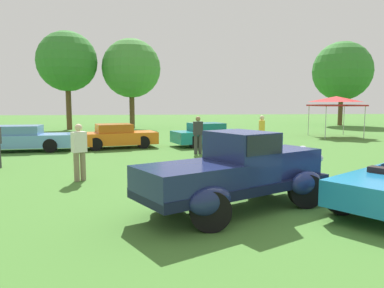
{
  "coord_description": "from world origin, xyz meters",
  "views": [
    {
      "loc": [
        -2.42,
        -7.95,
        2.33
      ],
      "look_at": [
        -1.31,
        2.75,
        1.09
      ],
      "focal_mm": 34.43,
      "sensor_mm": 36.0,
      "label": 1
    }
  ],
  "objects_px": {
    "spectator_far_side": "(262,132)",
    "canopy_tent_left_field": "(336,101)",
    "feature_pickup_truck": "(238,171)",
    "show_car_orange": "(117,136)",
    "spectator_near_truck": "(79,150)",
    "show_car_teal": "(208,135)",
    "show_car_skyblue": "(22,139)",
    "spectator_between_cars": "(198,134)"
  },
  "relations": [
    {
      "from": "spectator_far_side",
      "to": "feature_pickup_truck",
      "type": "bearing_deg",
      "value": -109.42
    },
    {
      "from": "show_car_skyblue",
      "to": "show_car_teal",
      "type": "relative_size",
      "value": 1.14
    },
    {
      "from": "spectator_near_truck",
      "to": "show_car_teal",
      "type": "bearing_deg",
      "value": 58.62
    },
    {
      "from": "spectator_far_side",
      "to": "show_car_orange",
      "type": "bearing_deg",
      "value": 165.08
    },
    {
      "from": "show_car_orange",
      "to": "show_car_teal",
      "type": "height_order",
      "value": "same"
    },
    {
      "from": "show_car_teal",
      "to": "spectator_near_truck",
      "type": "distance_m",
      "value": 9.74
    },
    {
      "from": "spectator_near_truck",
      "to": "canopy_tent_left_field",
      "type": "height_order",
      "value": "canopy_tent_left_field"
    },
    {
      "from": "show_car_teal",
      "to": "canopy_tent_left_field",
      "type": "xyz_separation_m",
      "value": [
        9.23,
        4.24,
        1.82
      ]
    },
    {
      "from": "show_car_teal",
      "to": "spectator_near_truck",
      "type": "bearing_deg",
      "value": -121.38
    },
    {
      "from": "spectator_near_truck",
      "to": "canopy_tent_left_field",
      "type": "xyz_separation_m",
      "value": [
        14.3,
        12.56,
        1.51
      ]
    },
    {
      "from": "feature_pickup_truck",
      "to": "canopy_tent_left_field",
      "type": "height_order",
      "value": "canopy_tent_left_field"
    },
    {
      "from": "spectator_near_truck",
      "to": "spectator_far_side",
      "type": "height_order",
      "value": "same"
    },
    {
      "from": "show_car_teal",
      "to": "canopy_tent_left_field",
      "type": "height_order",
      "value": "canopy_tent_left_field"
    },
    {
      "from": "feature_pickup_truck",
      "to": "show_car_skyblue",
      "type": "distance_m",
      "value": 13.17
    },
    {
      "from": "show_car_orange",
      "to": "spectator_far_side",
      "type": "height_order",
      "value": "spectator_far_side"
    },
    {
      "from": "feature_pickup_truck",
      "to": "spectator_near_truck",
      "type": "bearing_deg",
      "value": 139.57
    },
    {
      "from": "feature_pickup_truck",
      "to": "show_car_orange",
      "type": "xyz_separation_m",
      "value": [
        -3.67,
        11.23,
        -0.27
      ]
    },
    {
      "from": "show_car_teal",
      "to": "spectator_far_side",
      "type": "xyz_separation_m",
      "value": [
        2.21,
        -2.33,
        0.32
      ]
    },
    {
      "from": "spectator_far_side",
      "to": "canopy_tent_left_field",
      "type": "relative_size",
      "value": 0.58
    },
    {
      "from": "show_car_skyblue",
      "to": "spectator_near_truck",
      "type": "relative_size",
      "value": 2.78
    },
    {
      "from": "spectator_near_truck",
      "to": "canopy_tent_left_field",
      "type": "relative_size",
      "value": 0.58
    },
    {
      "from": "show_car_orange",
      "to": "spectator_far_side",
      "type": "distance_m",
      "value": 7.23
    },
    {
      "from": "feature_pickup_truck",
      "to": "canopy_tent_left_field",
      "type": "distance_m",
      "value": 19.06
    },
    {
      "from": "spectator_between_cars",
      "to": "spectator_near_truck",
      "type": "bearing_deg",
      "value": -128.1
    },
    {
      "from": "feature_pickup_truck",
      "to": "show_car_teal",
      "type": "relative_size",
      "value": 1.11
    },
    {
      "from": "show_car_orange",
      "to": "spectator_near_truck",
      "type": "bearing_deg",
      "value": -92.23
    },
    {
      "from": "show_car_teal",
      "to": "spectator_near_truck",
      "type": "xyz_separation_m",
      "value": [
        -5.07,
        -8.31,
        0.32
      ]
    },
    {
      "from": "spectator_far_side",
      "to": "spectator_near_truck",
      "type": "bearing_deg",
      "value": -140.58
    },
    {
      "from": "spectator_between_cars",
      "to": "canopy_tent_left_field",
      "type": "relative_size",
      "value": 0.58
    },
    {
      "from": "show_car_skyblue",
      "to": "spectator_far_side",
      "type": "bearing_deg",
      "value": -5.38
    },
    {
      "from": "spectator_far_side",
      "to": "canopy_tent_left_field",
      "type": "xyz_separation_m",
      "value": [
        7.02,
        6.57,
        1.51
      ]
    },
    {
      "from": "canopy_tent_left_field",
      "to": "feature_pickup_truck",
      "type": "bearing_deg",
      "value": -122.91
    },
    {
      "from": "spectator_near_truck",
      "to": "feature_pickup_truck",
      "type": "bearing_deg",
      "value": -40.43
    },
    {
      "from": "feature_pickup_truck",
      "to": "show_car_teal",
      "type": "xyz_separation_m",
      "value": [
        1.09,
        11.7,
        -0.27
      ]
    },
    {
      "from": "canopy_tent_left_field",
      "to": "spectator_between_cars",
      "type": "bearing_deg",
      "value": -144.4
    },
    {
      "from": "feature_pickup_truck",
      "to": "spectator_far_side",
      "type": "distance_m",
      "value": 9.94
    },
    {
      "from": "show_car_skyblue",
      "to": "show_car_orange",
      "type": "height_order",
      "value": "same"
    },
    {
      "from": "feature_pickup_truck",
      "to": "canopy_tent_left_field",
      "type": "xyz_separation_m",
      "value": [
        10.32,
        15.95,
        1.55
      ]
    },
    {
      "from": "show_car_skyblue",
      "to": "canopy_tent_left_field",
      "type": "xyz_separation_m",
      "value": [
        18.35,
        5.5,
        1.82
      ]
    },
    {
      "from": "show_car_skyblue",
      "to": "show_car_teal",
      "type": "bearing_deg",
      "value": 7.87
    },
    {
      "from": "show_car_skyblue",
      "to": "spectator_near_truck",
      "type": "distance_m",
      "value": 8.14
    },
    {
      "from": "show_car_teal",
      "to": "canopy_tent_left_field",
      "type": "distance_m",
      "value": 10.32
    }
  ]
}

